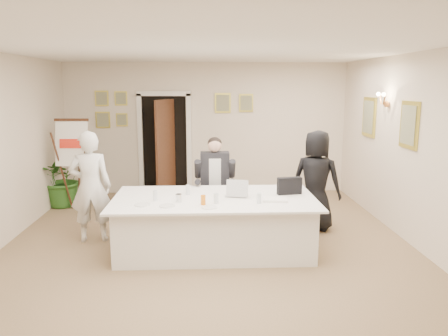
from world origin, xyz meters
name	(u,v)px	position (x,y,z in m)	size (l,w,h in m)	color
floor	(208,251)	(0.00, 0.00, 0.00)	(7.00, 7.00, 0.00)	brown
ceiling	(207,49)	(0.00, 0.00, 2.80)	(6.00, 7.00, 0.02)	white
wall_back	(207,129)	(0.00, 3.50, 1.40)	(6.00, 0.10, 2.80)	beige
wall_front	(212,248)	(0.00, -3.50, 1.40)	(6.00, 0.10, 2.80)	beige
wall_right	(422,153)	(3.00, 0.00, 1.40)	(0.10, 7.00, 2.80)	beige
doorway	(165,146)	(-0.88, 3.32, 1.04)	(1.14, 0.86, 2.20)	black
pictures_back_wall	(169,108)	(-0.80, 3.47, 1.85)	(3.40, 0.06, 0.80)	gold
pictures_right_wall	(386,121)	(2.97, 1.20, 1.75)	(0.06, 2.20, 0.80)	gold
wall_sconce	(384,99)	(2.90, 1.20, 2.10)	(0.20, 0.30, 0.24)	#B37339
conference_table	(214,224)	(0.09, 0.03, 0.39)	(2.84, 1.51, 0.78)	white
seated_man	(215,182)	(0.12, 1.14, 0.75)	(0.65, 0.69, 1.51)	black
flip_chart	(75,169)	(-2.47, 2.22, 0.78)	(0.59, 0.38, 1.69)	#311D0F
standing_man	(90,187)	(-1.75, 0.50, 0.84)	(0.61, 0.40, 1.68)	silver
standing_woman	(316,180)	(1.75, 0.90, 0.81)	(0.80, 0.52, 1.63)	black
potted_palm	(63,178)	(-2.80, 2.50, 0.56)	(1.00, 0.87, 1.12)	#2A5D1F
laptop	(237,186)	(0.41, 0.12, 0.91)	(0.31, 0.34, 0.28)	#B7BABC
laptop_bag	(289,186)	(1.18, 0.18, 0.90)	(0.35, 0.10, 0.25)	black
paper_stack	(275,200)	(0.91, -0.18, 0.79)	(0.33, 0.23, 0.03)	white
plate_left	(142,205)	(-0.87, -0.33, 0.78)	(0.21, 0.21, 0.01)	white
plate_mid	(167,206)	(-0.54, -0.40, 0.78)	(0.20, 0.20, 0.01)	white
plate_near	(209,207)	(0.01, -0.49, 0.78)	(0.20, 0.20, 0.01)	white
glass_a	(155,196)	(-0.72, -0.11, 0.84)	(0.06, 0.06, 0.14)	silver
glass_b	(216,198)	(0.10, -0.28, 0.84)	(0.06, 0.06, 0.14)	silver
glass_c	(259,198)	(0.68, -0.30, 0.84)	(0.06, 0.06, 0.14)	silver
glass_d	(188,190)	(-0.29, 0.22, 0.84)	(0.06, 0.06, 0.14)	silver
oj_glass	(203,200)	(-0.07, -0.34, 0.84)	(0.07, 0.07, 0.13)	orange
steel_jug	(179,198)	(-0.40, -0.19, 0.83)	(0.08, 0.08, 0.11)	silver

